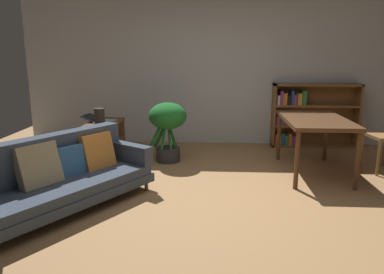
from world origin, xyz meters
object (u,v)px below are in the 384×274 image
(open_laptop, at_px, (100,120))
(bookshelf, at_px, (308,115))
(fabric_couch, at_px, (60,176))
(media_console, at_px, (102,143))
(potted_floor_plant, at_px, (168,123))
(desk_speaker, at_px, (100,117))
(dining_table, at_px, (315,124))

(open_laptop, height_order, bookshelf, bookshelf)
(fabric_couch, height_order, media_console, fabric_couch)
(potted_floor_plant, xyz_separation_m, bookshelf, (2.30, 1.07, -0.04))
(open_laptop, bearing_deg, media_console, -68.86)
(open_laptop, relative_size, desk_speaker, 1.98)
(fabric_couch, bearing_deg, desk_speaker, 90.14)
(open_laptop, bearing_deg, fabric_couch, -86.84)
(open_laptop, relative_size, bookshelf, 0.34)
(dining_table, height_order, bookshelf, bookshelf)
(desk_speaker, height_order, dining_table, desk_speaker)
(fabric_couch, xyz_separation_m, dining_table, (2.93, 1.31, 0.33))
(fabric_couch, bearing_deg, potted_floor_plant, 62.40)
(fabric_couch, distance_m, bookshelf, 4.28)
(fabric_couch, relative_size, open_laptop, 4.11)
(open_laptop, distance_m, potted_floor_plant, 1.02)
(media_console, xyz_separation_m, open_laptop, (-0.06, 0.15, 0.32))
(open_laptop, relative_size, potted_floor_plant, 0.56)
(media_console, distance_m, desk_speaker, 0.46)
(media_console, distance_m, bookshelf, 3.48)
(fabric_couch, distance_m, dining_table, 3.22)
(open_laptop, relative_size, dining_table, 0.37)
(desk_speaker, xyz_separation_m, dining_table, (2.93, -0.15, -0.04))
(dining_table, xyz_separation_m, bookshelf, (0.29, 1.52, -0.14))
(media_console, xyz_separation_m, dining_table, (2.97, -0.32, 0.38))
(fabric_couch, height_order, potted_floor_plant, potted_floor_plant)
(open_laptop, bearing_deg, potted_floor_plant, -1.78)
(potted_floor_plant, distance_m, bookshelf, 2.54)
(open_laptop, xyz_separation_m, bookshelf, (3.32, 1.04, -0.07))
(fabric_couch, xyz_separation_m, bookshelf, (3.22, 2.82, 0.19))
(bookshelf, bearing_deg, open_laptop, -162.61)
(desk_speaker, relative_size, dining_table, 0.18)
(bookshelf, bearing_deg, media_console, -159.88)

